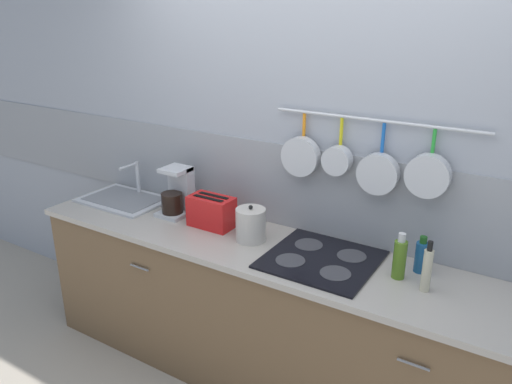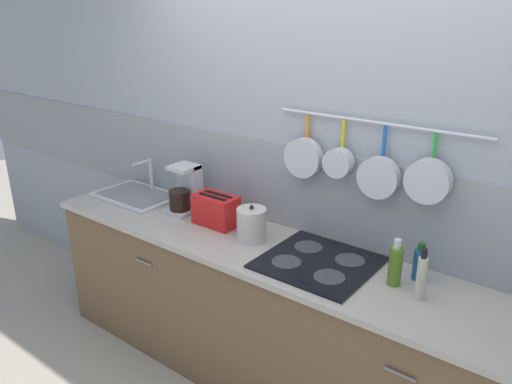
{
  "view_description": "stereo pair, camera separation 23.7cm",
  "coord_description": "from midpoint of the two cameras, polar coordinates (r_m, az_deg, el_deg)",
  "views": [
    {
      "loc": [
        1.15,
        -2.13,
        2.15
      ],
      "look_at": [
        -0.18,
        0.0,
        1.22
      ],
      "focal_mm": 35.0,
      "sensor_mm": 36.0,
      "label": 1
    },
    {
      "loc": [
        1.34,
        -1.99,
        2.15
      ],
      "look_at": [
        -0.18,
        0.0,
        1.22
      ],
      "focal_mm": 35.0,
      "sensor_mm": 36.0,
      "label": 2
    }
  ],
  "objects": [
    {
      "name": "wall_back",
      "position": [
        2.84,
        9.48,
        2.2
      ],
      "size": [
        7.2,
        0.16,
        2.6
      ],
      "color": "#999EA8",
      "rests_on": "ground_plane"
    },
    {
      "name": "cabinet_base",
      "position": [
        2.95,
        5.2,
        -15.15
      ],
      "size": [
        3.2,
        0.58,
        0.87
      ],
      "color": "brown",
      "rests_on": "ground_plane"
    },
    {
      "name": "countertop",
      "position": [
        2.72,
        5.51,
        -7.34
      ],
      "size": [
        3.24,
        0.6,
        0.03
      ],
      "color": "#A59E93",
      "rests_on": "cabinet_base"
    },
    {
      "name": "sink_basin",
      "position": [
        3.54,
        -11.62,
        -0.25
      ],
      "size": [
        0.57,
        0.4,
        0.24
      ],
      "color": "#B7BABF",
      "rests_on": "countertop"
    },
    {
      "name": "coffee_maker",
      "position": [
        3.21,
        -5.98,
        -0.01
      ],
      "size": [
        0.18,
        0.22,
        0.3
      ],
      "color": "#B7BABF",
      "rests_on": "countertop"
    },
    {
      "name": "toaster",
      "position": [
        3.0,
        -2.36,
        -2.12
      ],
      "size": [
        0.29,
        0.15,
        0.19
      ],
      "color": "red",
      "rests_on": "countertop"
    },
    {
      "name": "kettle",
      "position": [
        2.8,
        1.93,
        -3.77
      ],
      "size": [
        0.17,
        0.17,
        0.21
      ],
      "color": "beige",
      "rests_on": "countertop"
    },
    {
      "name": "cooktop",
      "position": [
        2.63,
        9.73,
        -7.96
      ],
      "size": [
        0.56,
        0.54,
        0.01
      ],
      "color": "black",
      "rests_on": "countertop"
    },
    {
      "name": "bottle_hot_sauce",
      "position": [
        2.49,
        18.32,
        -7.96
      ],
      "size": [
        0.06,
        0.06,
        0.24
      ],
      "color": "#4C721E",
      "rests_on": "countertop"
    },
    {
      "name": "bottle_dish_soap",
      "position": [
        2.58,
        20.75,
        -7.73
      ],
      "size": [
        0.06,
        0.06,
        0.19
      ],
      "color": "navy",
      "rests_on": "countertop"
    },
    {
      "name": "bottle_vinegar",
      "position": [
        2.41,
        21.11,
        -9.14
      ],
      "size": [
        0.04,
        0.04,
        0.25
      ],
      "color": "#BFB799",
      "rests_on": "countertop"
    }
  ]
}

